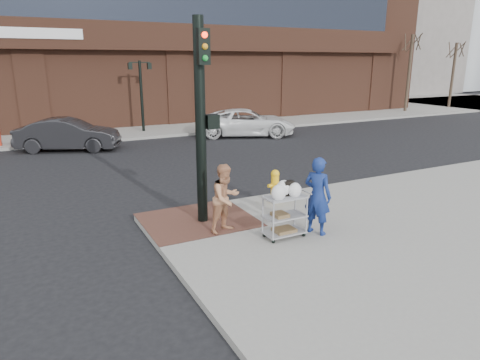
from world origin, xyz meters
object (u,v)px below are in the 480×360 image
fire_hydrant (275,186)px  utility_cart (285,212)px  pedestrian_tan (226,198)px  sedan_dark (68,135)px  minivan_white (247,123)px  traffic_signal_pole (202,117)px  lamp_post (141,88)px  woman_blue (318,196)px

fire_hydrant → utility_cart: bearing=-116.7°
pedestrian_tan → sedan_dark: size_ratio=0.36×
minivan_white → fire_hydrant: 12.34m
minivan_white → sedan_dark: bearing=112.6°
traffic_signal_pole → sedan_dark: traffic_signal_pole is taller
traffic_signal_pole → minivan_white: size_ratio=0.91×
traffic_signal_pole → pedestrian_tan: 2.06m
traffic_signal_pole → pedestrian_tan: size_ratio=2.99×
traffic_signal_pole → minivan_white: traffic_signal_pole is taller
lamp_post → traffic_signal_pole: (-2.48, -15.23, 0.21)m
sedan_dark → utility_cart: bearing=-143.8°
lamp_post → minivan_white: (5.03, -3.50, -1.86)m
utility_cart → fire_hydrant: size_ratio=1.38×
woman_blue → fire_hydrant: size_ratio=1.92×
pedestrian_tan → minivan_white: 14.57m
traffic_signal_pole → fire_hydrant: traffic_signal_pole is taller
pedestrian_tan → minivan_white: (7.30, 12.60, -0.22)m
sedan_dark → woman_blue: bearing=-140.8°
pedestrian_tan → sedan_dark: pedestrian_tan is taller
traffic_signal_pole → sedan_dark: bearing=99.5°
minivan_white → fire_hydrant: bearing=179.6°
woman_blue → sedan_dark: (-4.07, 13.91, -0.32)m
woman_blue → fire_hydrant: (0.35, 2.45, -0.44)m
pedestrian_tan → utility_cart: 1.44m
lamp_post → sedan_dark: 5.85m
traffic_signal_pole → utility_cart: 3.04m
sedan_dark → utility_cart: (3.26, -13.76, -0.01)m
traffic_signal_pole → sedan_dark: size_ratio=1.07×
pedestrian_tan → minivan_white: bearing=41.5°
traffic_signal_pole → woman_blue: size_ratio=2.68×
sedan_dark → fire_hydrant: sedan_dark is taller
lamp_post → utility_cart: 17.20m
sedan_dark → fire_hydrant: 12.28m
woman_blue → utility_cart: (-0.81, 0.15, -0.32)m
pedestrian_tan → minivan_white: size_ratio=0.30×
lamp_post → pedestrian_tan: 16.35m
lamp_post → woman_blue: lamp_post is taller
traffic_signal_pole → fire_hydrant: (2.43, 0.48, -2.18)m
traffic_signal_pole → sedan_dark: 12.28m
minivan_white → utility_cart: 14.91m
lamp_post → woman_blue: (-0.40, -17.20, -1.53)m
lamp_post → fire_hydrant: lamp_post is taller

